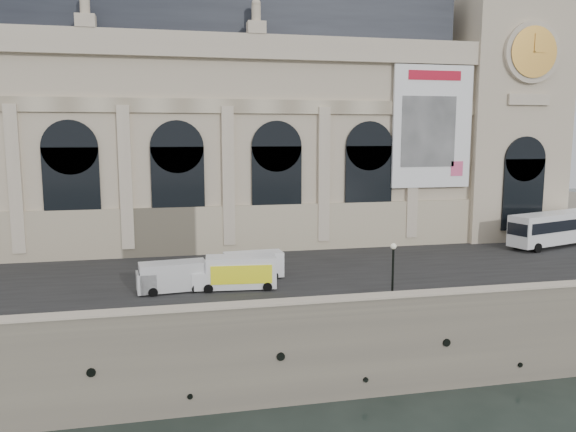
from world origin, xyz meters
name	(u,v)px	position (x,y,z in m)	size (l,w,h in m)	color
ground	(251,410)	(0.00, 0.00, 0.00)	(260.00, 260.00, 0.00)	black
quay	(211,256)	(0.00, 35.00, 3.00)	(160.00, 70.00, 6.00)	gray
street	(228,272)	(0.00, 14.00, 6.03)	(160.00, 24.00, 0.06)	#2D2D2D
parapet	(249,312)	(0.00, 0.60, 6.62)	(160.00, 1.40, 1.21)	gray
museum	(157,121)	(-5.98, 30.86, 19.72)	(69.00, 18.70, 29.10)	#BBAB90
clock_pavilion	(493,91)	(34.00, 27.93, 23.42)	(13.00, 14.72, 36.70)	#BBAB90
bus_right	(556,228)	(36.43, 18.14, 8.11)	(12.98, 6.34, 3.77)	white
van_b	(169,277)	(-5.15, 8.68, 7.21)	(5.50, 2.65, 2.36)	silver
van_c	(250,265)	(1.62, 11.43, 7.17)	(5.25, 2.39, 2.29)	white
box_truck	(236,273)	(0.11, 8.46, 7.34)	(6.76, 2.84, 2.66)	white
lamp_right	(393,272)	(10.98, 2.80, 8.17)	(0.44, 0.44, 4.36)	black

